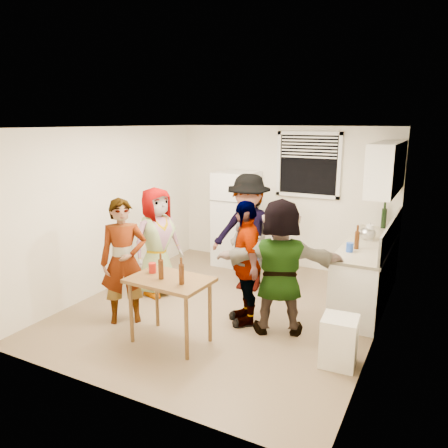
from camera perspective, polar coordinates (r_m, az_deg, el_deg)
The scene contains 23 objects.
room at distance 6.28m, azimuth 0.22°, elevation -10.95°, with size 4.00×4.50×2.50m, color white, non-canonical shape.
window at distance 7.65m, azimuth 10.95°, elevation 7.60°, with size 1.12×0.10×1.06m, color white, non-canonical shape.
refrigerator at distance 7.93m, azimuth 1.62°, elevation 0.71°, with size 0.70×0.70×1.70m, color white.
counter_lower at distance 6.66m, azimuth 18.14°, elevation -6.19°, with size 0.60×2.20×0.86m, color white.
countertop at distance 6.53m, azimuth 18.42°, elevation -2.47°, with size 0.64×2.22×0.04m, color beige.
backsplash at distance 6.45m, azimuth 21.04°, elevation -1.04°, with size 0.03×2.20×0.36m, color beige.
upper_cabinets at distance 6.52m, azimuth 20.53°, elevation 6.94°, with size 0.34×1.60×0.70m, color white.
kettle at distance 6.66m, azimuth 18.19°, elevation -1.98°, with size 0.26×0.21×0.21m, color silver, non-canonical shape.
paper_towel at distance 6.65m, azimuth 18.44°, elevation -2.01°, with size 0.11×0.11×0.23m, color white.
wine_bottle at distance 7.48m, azimuth 20.05°, elevation -0.49°, with size 0.08×0.08×0.32m, color black.
beer_bottle_counter at distance 6.15m, azimuth 16.89°, elevation -3.12°, with size 0.06×0.06×0.24m, color #47230C.
blue_cup at distance 5.99m, azimuth 16.06°, elevation -3.51°, with size 0.09×0.09×0.12m, color blue.
picture_frame at distance 6.81m, azimuth 20.76°, elevation -1.27°, with size 0.02×0.16×0.13m, color #E9BD5F.
trash_bin at distance 5.02m, azimuth 14.77°, elevation -14.79°, with size 0.37×0.37×0.54m, color white.
serving_table at distance 5.47m, azimuth -6.87°, elevation -14.94°, with size 0.94×0.63×0.80m, color brown, non-canonical shape.
beer_bottle_table at distance 4.98m, azimuth -5.56°, elevation -7.73°, with size 0.06×0.06×0.22m, color #47230C.
red_cup at distance 5.36m, azimuth -9.31°, elevation -6.29°, with size 0.09×0.09×0.12m, color #AA1B10.
guest_grey at distance 6.87m, azimuth -8.49°, elevation -8.88°, with size 0.80×1.64×0.52m, color #969696.
guest_stripe at distance 6.07m, azimuth -12.55°, elevation -12.15°, with size 0.60×1.64×0.39m, color #141933.
guest_back_left at distance 7.20m, azimuth 3.28°, elevation -7.72°, with size 0.73×1.50×0.57m, color brown.
guest_back_right at distance 6.98m, azimuth 3.12°, elevation -8.39°, with size 1.17×1.81×0.67m, color #3C3D42.
guest_black at distance 5.91m, azimuth 2.72°, elevation -12.57°, with size 0.95×1.63×0.40m, color black.
guest_orange at distance 5.71m, azimuth 7.06°, elevation -13.65°, with size 1.58×1.71×0.50m, color #F5A25F.
Camera 1 is at (2.62, -5.09, 2.58)m, focal length 35.00 mm.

